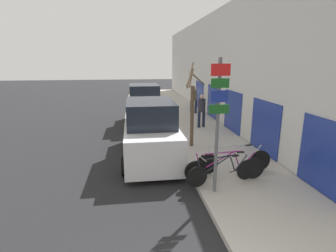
% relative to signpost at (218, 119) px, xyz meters
% --- Properties ---
extents(ground_plane, '(80.00, 80.00, 0.00)m').
position_rel_signpost_xyz_m(ground_plane, '(-1.39, 7.20, -2.18)').
color(ground_plane, black).
extents(sidewalk_curb, '(3.20, 32.00, 0.15)m').
position_rel_signpost_xyz_m(sidewalk_curb, '(1.21, 10.00, -2.10)').
color(sidewalk_curb, '#ADA89E').
rests_on(sidewalk_curb, ground).
extents(building_facade, '(0.23, 32.00, 6.50)m').
position_rel_signpost_xyz_m(building_facade, '(2.96, 9.94, 1.04)').
color(building_facade, silver).
rests_on(building_facade, ground).
extents(signpost, '(0.53, 0.11, 3.55)m').
position_rel_signpost_xyz_m(signpost, '(0.00, 0.00, 0.00)').
color(signpost, '#595B60').
rests_on(signpost, sidewalk_curb).
extents(bicycle_0, '(2.18, 0.53, 0.85)m').
position_rel_signpost_xyz_m(bicycle_0, '(0.36, 0.45, -1.66)').
color(bicycle_0, black).
rests_on(bicycle_0, sidewalk_curb).
extents(bicycle_1, '(2.44, 0.44, 0.92)m').
position_rel_signpost_xyz_m(bicycle_1, '(0.50, 0.61, -1.63)').
color(bicycle_1, black).
rests_on(bicycle_1, sidewalk_curb).
extents(bicycle_2, '(2.45, 0.44, 0.94)m').
position_rel_signpost_xyz_m(bicycle_2, '(0.99, 1.14, -1.63)').
color(bicycle_2, black).
rests_on(bicycle_2, sidewalk_curb).
extents(parked_car_0, '(2.08, 4.73, 2.23)m').
position_rel_signpost_xyz_m(parked_car_0, '(-1.52, 3.13, -1.16)').
color(parked_car_0, silver).
rests_on(parked_car_0, ground).
extents(parked_car_1, '(1.99, 4.26, 2.34)m').
position_rel_signpost_xyz_m(parked_car_1, '(-1.46, 8.53, -1.12)').
color(parked_car_1, gray).
rests_on(parked_car_1, ground).
extents(pedestrian_near, '(0.44, 0.39, 1.75)m').
position_rel_signpost_xyz_m(pedestrian_near, '(1.51, 7.04, -1.02)').
color(pedestrian_near, '#1E2338').
rests_on(pedestrian_near, sidewalk_curb).
extents(pedestrian_far, '(0.46, 0.40, 1.79)m').
position_rel_signpost_xyz_m(pedestrian_far, '(2.00, 10.90, -0.99)').
color(pedestrian_far, '#1E2338').
rests_on(pedestrian_far, sidewalk_curb).
extents(street_tree, '(1.04, 1.29, 3.42)m').
position_rel_signpost_xyz_m(street_tree, '(0.25, 3.94, -0.46)').
color(street_tree, brown).
rests_on(street_tree, sidewalk_curb).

